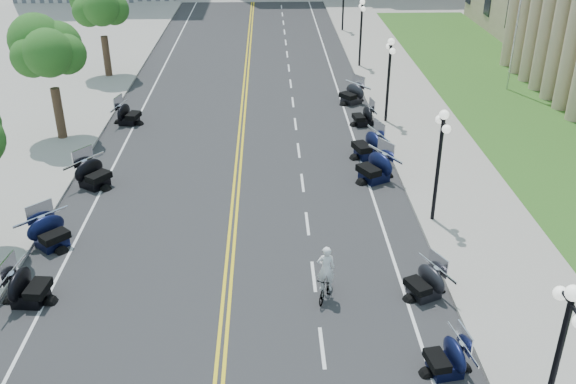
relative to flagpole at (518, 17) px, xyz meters
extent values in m
plane|color=gray|center=(-18.00, -22.00, -5.00)|extent=(160.00, 160.00, 0.00)
cube|color=#333335|center=(-18.00, -12.00, -5.00)|extent=(16.00, 90.00, 0.01)
cube|color=yellow|center=(-18.12, -12.00, -4.99)|extent=(0.12, 90.00, 0.00)
cube|color=yellow|center=(-17.88, -12.00, -4.99)|extent=(0.12, 90.00, 0.00)
cube|color=white|center=(-11.60, -12.00, -4.99)|extent=(0.12, 90.00, 0.00)
cube|color=white|center=(-24.40, -12.00, -4.99)|extent=(0.12, 90.00, 0.00)
cube|color=white|center=(-14.80, -26.00, -4.99)|extent=(0.12, 2.00, 0.00)
cube|color=white|center=(-14.80, -22.00, -4.99)|extent=(0.12, 2.00, 0.00)
cube|color=white|center=(-14.80, -18.00, -4.99)|extent=(0.12, 2.00, 0.00)
cube|color=white|center=(-14.80, -14.00, -4.99)|extent=(0.12, 2.00, 0.00)
cube|color=white|center=(-14.80, -10.00, -4.99)|extent=(0.12, 2.00, 0.00)
cube|color=white|center=(-14.80, -6.00, -4.99)|extent=(0.12, 2.00, 0.00)
cube|color=white|center=(-14.80, -2.00, -4.99)|extent=(0.12, 2.00, 0.00)
cube|color=white|center=(-14.80, 2.00, -4.99)|extent=(0.12, 2.00, 0.00)
cube|color=white|center=(-14.80, 6.00, -4.99)|extent=(0.12, 2.00, 0.00)
cube|color=white|center=(-14.80, 10.00, -4.99)|extent=(0.12, 2.00, 0.00)
cube|color=white|center=(-14.80, 14.00, -4.99)|extent=(0.12, 2.00, 0.00)
cube|color=white|center=(-14.80, 18.00, -4.99)|extent=(0.12, 2.00, 0.00)
cube|color=white|center=(-14.80, 22.00, -4.99)|extent=(0.12, 2.00, 0.00)
cube|color=white|center=(-14.80, 26.00, -4.99)|extent=(0.12, 2.00, 0.00)
cube|color=white|center=(-14.80, 30.00, -4.99)|extent=(0.12, 2.00, 0.00)
cube|color=#9E9991|center=(-7.50, -12.00, -4.92)|extent=(5.00, 90.00, 0.15)
cube|color=#9E9991|center=(-28.50, -12.00, -4.92)|extent=(5.00, 90.00, 0.15)
cube|color=#356023|center=(-0.50, -4.00, -4.95)|extent=(9.00, 60.00, 0.10)
imported|color=#A51414|center=(-14.48, -23.32, -4.52)|extent=(0.95, 1.64, 0.95)
imported|color=white|center=(-14.48, -23.32, -3.16)|extent=(0.64, 0.42, 1.77)
camera|label=1|loc=(-16.41, -41.95, 8.71)|focal=40.00mm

